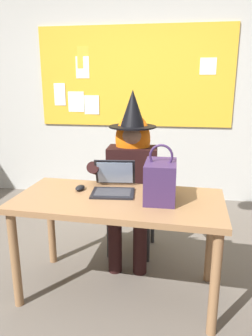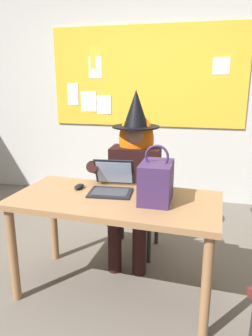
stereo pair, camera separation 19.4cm
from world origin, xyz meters
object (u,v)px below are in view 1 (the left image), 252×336
(desk_main, at_px, (118,211))
(chair_at_desk, at_px, (134,196))
(computer_mouse, at_px, (80,188))
(handbag, at_px, (160,181))
(person_costumed, at_px, (132,169))
(laptop, at_px, (114,185))

(desk_main, height_order, chair_at_desk, chair_at_desk)
(computer_mouse, distance_m, handbag, 0.60)
(desk_main, height_order, handbag, handbag)
(person_costumed, relative_size, computer_mouse, 13.76)
(person_costumed, bearing_deg, desk_main, -3.34)
(desk_main, height_order, laptop, laptop)
(computer_mouse, bearing_deg, person_costumed, 60.70)
(person_costumed, relative_size, handbag, 3.79)
(computer_mouse, height_order, handbag, handbag)
(chair_at_desk, height_order, computer_mouse, chair_at_desk)
(desk_main, relative_size, chair_at_desk, 1.63)
(desk_main, distance_m, chair_at_desk, 0.72)
(chair_at_desk, bearing_deg, computer_mouse, -25.82)
(laptop, bearing_deg, handbag, -25.11)
(desk_main, relative_size, computer_mouse, 13.84)
(desk_main, xyz_separation_m, chair_at_desk, (0.01, 0.70, -0.14))
(chair_at_desk, xyz_separation_m, laptop, (-0.07, -0.57, 0.29))
(desk_main, bearing_deg, person_costumed, 88.89)
(chair_at_desk, distance_m, handbag, 0.83)
(laptop, height_order, computer_mouse, laptop)
(computer_mouse, xyz_separation_m, handbag, (0.58, -0.11, 0.12))
(laptop, relative_size, handbag, 0.93)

